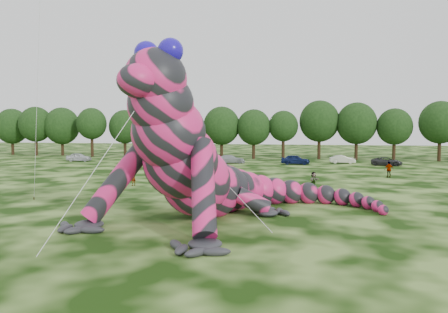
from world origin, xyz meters
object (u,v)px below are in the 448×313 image
car_3 (231,159)px  car_6 (387,161)px  tree_5 (156,131)px  tree_2 (62,132)px  car_2 (174,158)px  spectator_4 (129,165)px  spectator_3 (389,169)px  spectator_0 (133,177)px  inflatable_gecko (209,135)px  tree_13 (440,131)px  spectator_5 (314,180)px  tree_9 (283,135)px  tree_4 (125,133)px  car_1 (139,158)px  tree_11 (357,131)px  tree_0 (12,132)px  tree_3 (92,132)px  tree_8 (254,134)px  car_5 (342,159)px  tree_10 (319,130)px  tree_12 (394,134)px  tree_7 (222,133)px  car_0 (79,157)px  tree_1 (36,131)px  car_4 (295,160)px  tree_6 (182,132)px

car_3 → car_6: 23.67m
tree_5 → car_3: (16.41, -11.65, -4.24)m
tree_2 → car_2: 29.91m
spectator_4 → spectator_3: spectator_3 is taller
spectator_0 → inflatable_gecko: bearing=58.0°
tree_13 → spectator_5: tree_13 is taller
tree_9 → inflatable_gecko: bearing=-92.7°
tree_4 → car_3: size_ratio=1.98×
tree_9 → spectator_3: bearing=-63.0°
car_6 → spectator_3: bearing=-179.7°
car_1 → tree_11: bearing=-79.6°
tree_0 → car_2: tree_0 is taller
tree_3 → spectator_0: (23.86, -37.85, -3.87)m
tree_8 → car_5: tree_8 is taller
tree_10 → car_5: size_ratio=2.66×
tree_12 → car_2: tree_12 is taller
inflatable_gecko → car_2: (-14.68, 40.02, -4.68)m
tree_7 → car_5: tree_7 is taller
tree_4 → car_6: (46.60, -11.72, -3.90)m
car_2 → tree_5: bearing=30.1°
tree_5 → spectator_0: (11.27, -39.22, -4.05)m
tree_7 → car_0: 25.16m
tree_2 → tree_3: tree_2 is taller
tree_0 → tree_12: (74.57, -1.50, -0.27)m
inflatable_gecko → car_6: (18.29, 40.43, -4.72)m
car_1 → spectator_0: (10.29, -27.72, 0.16)m
car_1 → tree_0: bearing=62.2°
spectator_0 → car_3: bearing=-172.4°
tree_8 → car_2: (-11.80, -10.40, -3.81)m
tree_8 → tree_12: (24.23, 0.75, 0.01)m
tree_1 → car_5: (59.11, -8.31, -4.25)m
car_4 → tree_6: bearing=67.1°
spectator_0 → tree_12: bearing=158.6°
tree_2 → tree_9: bearing=-1.8°
inflatable_gecko → tree_6: size_ratio=2.25×
tree_1 → car_2: size_ratio=2.06×
spectator_4 → tree_12: bearing=-35.7°
tree_4 → tree_11: (43.43, -0.52, 0.51)m
car_2 → car_4: size_ratio=1.08×
tree_5 → tree_12: tree_5 is taller
spectator_4 → tree_7: bearing=2.9°
tree_4 → spectator_5: bearing=-47.5°
car_2 → spectator_3: spectator_3 is taller
spectator_4 → spectator_5: size_ratio=1.11×
spectator_4 → tree_8: bearing=-8.3°
car_0 → spectator_4: (14.94, -14.51, 0.21)m
car_4 → spectator_4: bearing=128.3°
tree_13 → spectator_4: size_ratio=5.61×
car_4 → tree_4: bearing=72.6°
tree_5 → spectator_0: 41.01m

